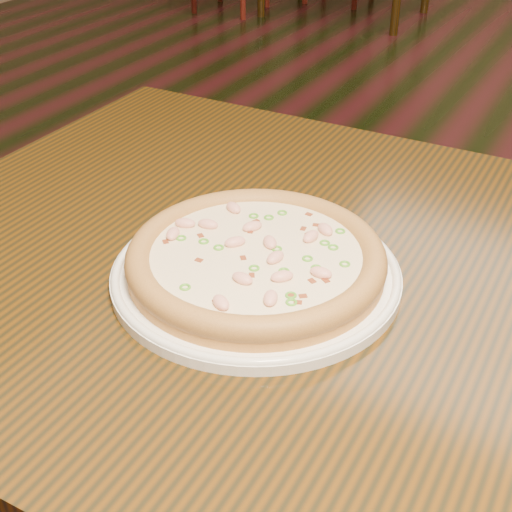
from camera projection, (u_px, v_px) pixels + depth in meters
The scene contains 4 objects.
ground at pixel (303, 403), 1.67m from camera, with size 9.00×9.00×0.00m, color black.
hero_table at pixel (367, 355), 0.83m from camera, with size 1.20×0.80×0.75m.
plate at pixel (256, 272), 0.78m from camera, with size 0.32×0.32×0.02m.
pizza at pixel (256, 258), 0.77m from camera, with size 0.28×0.28×0.03m.
Camera 1 is at (0.49, -1.12, 1.20)m, focal length 50.00 mm.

